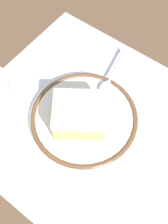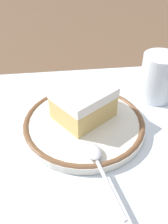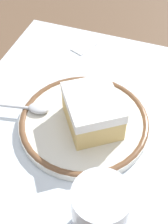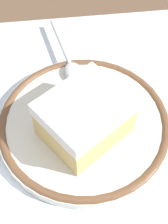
% 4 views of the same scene
% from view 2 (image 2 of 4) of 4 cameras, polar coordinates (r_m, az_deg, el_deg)
% --- Properties ---
extents(ground_plane, '(2.40, 2.40, 0.00)m').
position_cam_2_polar(ground_plane, '(0.44, -2.34, -4.05)').
color(ground_plane, brown).
extents(placemat, '(0.47, 0.41, 0.00)m').
position_cam_2_polar(placemat, '(0.44, -2.34, -3.98)').
color(placemat, silver).
rests_on(placemat, ground_plane).
extents(plate, '(0.21, 0.21, 0.02)m').
position_cam_2_polar(plate, '(0.44, 0.00, -2.51)').
color(plate, silver).
rests_on(plate, placemat).
extents(cake_slice, '(0.12, 0.12, 0.06)m').
position_cam_2_polar(cake_slice, '(0.43, -0.11, 2.04)').
color(cake_slice, '#DBB76B').
rests_on(cake_slice, plate).
extents(spoon, '(0.04, 0.13, 0.01)m').
position_cam_2_polar(spoon, '(0.37, 2.85, -10.50)').
color(spoon, silver).
rests_on(spoon, plate).
extents(cup, '(0.07, 0.07, 0.09)m').
position_cam_2_polar(cup, '(0.52, 16.10, 6.88)').
color(cup, silver).
rests_on(cup, placemat).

